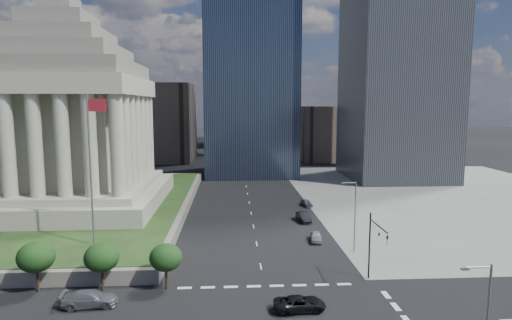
{
  "coord_description": "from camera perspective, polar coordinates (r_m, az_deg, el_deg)",
  "views": [
    {
      "loc": [
        -3.59,
        -32.14,
        20.43
      ],
      "look_at": [
        -1.03,
        12.72,
        14.63
      ],
      "focal_mm": 30.0,
      "sensor_mm": 36.0,
      "label": 1
    }
  ],
  "objects": [
    {
      "name": "ground",
      "position": [
        133.76,
        -1.69,
        -1.44
      ],
      "size": [
        500.0,
        500.0,
        0.0
      ],
      "primitive_type": "plane",
      "color": "black",
      "rests_on": "ground"
    },
    {
      "name": "sidewalk_ne",
      "position": [
        106.61,
        24.61,
        -4.36
      ],
      "size": [
        68.0,
        90.0,
        0.03
      ],
      "primitive_type": "cube",
      "color": "slate",
      "rests_on": "ground"
    },
    {
      "name": "plaza_terrace",
      "position": [
        94.04,
        -29.45,
        -5.6
      ],
      "size": [
        66.0,
        70.0,
        1.8
      ],
      "primitive_type": "cube",
      "color": "slate",
      "rests_on": "ground"
    },
    {
      "name": "plaza_lawn",
      "position": [
        93.85,
        -29.49,
        -5.03
      ],
      "size": [
        64.0,
        68.0,
        0.1
      ],
      "primitive_type": "cube",
      "color": "#1D3315",
      "rests_on": "plaza_terrace"
    },
    {
      "name": "war_memorial",
      "position": [
        85.73,
        -24.26,
        7.36
      ],
      "size": [
        34.0,
        34.0,
        39.0
      ],
      "primitive_type": null,
      "color": "#A19C87",
      "rests_on": "plaza_lawn"
    },
    {
      "name": "flagpole",
      "position": [
        59.49,
        -21.09,
        -0.21
      ],
      "size": [
        2.52,
        0.24,
        20.0
      ],
      "color": "slate",
      "rests_on": "plaza_lawn"
    },
    {
      "name": "midrise_glass",
      "position": [
        127.63,
        -0.76,
        11.65
      ],
      "size": [
        26.0,
        26.0,
        60.0
      ],
      "primitive_type": "cube",
      "color": "black",
      "rests_on": "ground"
    },
    {
      "name": "building_filler_ne",
      "position": [
        166.33,
        9.12,
        3.66
      ],
      "size": [
        20.0,
        30.0,
        20.0
      ],
      "primitive_type": "cube",
      "color": "#4E4035",
      "rests_on": "ground"
    },
    {
      "name": "building_filler_nw",
      "position": [
        164.41,
        -12.55,
        4.94
      ],
      "size": [
        24.0,
        30.0,
        28.0
      ],
      "primitive_type": "cube",
      "color": "#4E4035",
      "rests_on": "ground"
    },
    {
      "name": "traffic_signal_ne",
      "position": [
        50.9,
        15.58,
        -10.28
      ],
      "size": [
        0.3,
        5.74,
        8.0
      ],
      "color": "black",
      "rests_on": "ground"
    },
    {
      "name": "street_lamp_north",
      "position": [
        61.4,
        12.92,
        -6.76
      ],
      "size": [
        2.13,
        0.22,
        10.0
      ],
      "color": "slate",
      "rests_on": "ground"
    },
    {
      "name": "pickup_truck",
      "position": [
        45.25,
        5.87,
        -18.5
      ],
      "size": [
        5.4,
        2.83,
        1.45
      ],
      "primitive_type": "imported",
      "rotation": [
        0.0,
        0.0,
        1.65
      ],
      "color": "black",
      "rests_on": "ground"
    },
    {
      "name": "suv_grey",
      "position": [
        48.82,
        -21.25,
        -16.86
      ],
      "size": [
        5.78,
        2.69,
        1.63
      ],
      "primitive_type": "imported",
      "rotation": [
        0.0,
        0.0,
        1.64
      ],
      "color": "#5C5E64",
      "rests_on": "ground"
    },
    {
      "name": "parked_sedan_near",
      "position": [
        66.04,
        8.0,
        -10.09
      ],
      "size": [
        2.23,
        4.36,
        1.42
      ],
      "primitive_type": "imported",
      "rotation": [
        0.0,
        0.0,
        -0.14
      ],
      "color": "#999CA2",
      "rests_on": "ground"
    },
    {
      "name": "parked_sedan_mid",
      "position": [
        76.58,
        6.36,
        -7.55
      ],
      "size": [
        4.97,
        2.24,
        1.58
      ],
      "primitive_type": "imported",
      "rotation": [
        0.0,
        0.0,
        0.12
      ],
      "color": "black",
      "rests_on": "ground"
    },
    {
      "name": "parked_sedan_far",
      "position": [
        87.74,
        6.76,
        -5.71
      ],
      "size": [
        4.22,
        2.23,
        1.37
      ],
      "primitive_type": "imported",
      "rotation": [
        0.0,
        0.0,
        0.16
      ],
      "color": "#53565A",
      "rests_on": "ground"
    }
  ]
}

